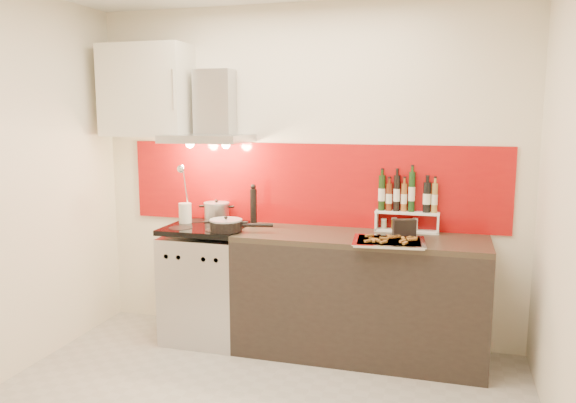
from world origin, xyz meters
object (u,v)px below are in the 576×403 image
(stock_pot, at_px, (217,212))
(baking_tray, at_px, (389,241))
(pepper_mill, at_px, (253,206))
(range_stove, at_px, (208,284))
(counter, at_px, (359,296))
(saute_pan, at_px, (227,225))

(stock_pot, relative_size, baking_tray, 0.40)
(pepper_mill, bearing_deg, stock_pot, 166.12)
(stock_pot, height_order, baking_tray, stock_pot)
(range_stove, xyz_separation_m, baking_tray, (1.42, -0.19, 0.47))
(range_stove, relative_size, pepper_mill, 2.73)
(pepper_mill, xyz_separation_m, baking_tray, (1.07, -0.30, -0.15))
(range_stove, distance_m, stock_pot, 0.58)
(pepper_mill, distance_m, baking_tray, 1.12)
(range_stove, height_order, counter, range_stove)
(counter, xyz_separation_m, saute_pan, (-0.97, -0.15, 0.50))
(pepper_mill, height_order, baking_tray, pepper_mill)
(counter, height_order, pepper_mill, pepper_mill)
(pepper_mill, bearing_deg, range_stove, -163.29)
(range_stove, distance_m, counter, 1.20)
(stock_pot, height_order, saute_pan, stock_pot)
(counter, xyz_separation_m, stock_pot, (-1.19, 0.19, 0.54))
(saute_pan, relative_size, pepper_mill, 1.39)
(counter, height_order, saute_pan, saute_pan)
(stock_pot, height_order, pepper_mill, pepper_mill)
(saute_pan, bearing_deg, pepper_mill, 64.87)
(range_stove, height_order, pepper_mill, pepper_mill)
(saute_pan, height_order, pepper_mill, pepper_mill)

